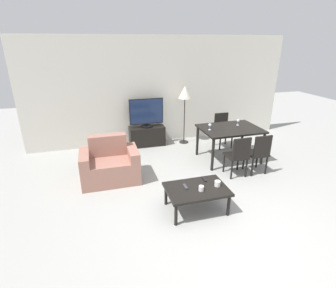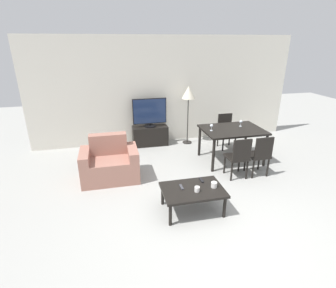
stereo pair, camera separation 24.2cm
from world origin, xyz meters
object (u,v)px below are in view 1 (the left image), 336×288
at_px(armchair, 110,165).
at_px(cup_white_near, 217,183).
at_px(cup_colored_far, 201,188).
at_px(tv_stand, 147,136).
at_px(dining_chair_near_right, 259,152).
at_px(remote_primary, 204,179).
at_px(dining_table, 230,131).
at_px(remote_secondary, 185,187).
at_px(coffee_table, 197,191).
at_px(dining_chair_far, 222,128).
at_px(wine_glass_center, 210,125).
at_px(tv, 146,113).
at_px(dining_chair_near, 238,154).
at_px(floor_lamp, 185,95).
at_px(wine_glass_left, 238,121).

distance_m(armchair, cup_white_near, 2.13).
bearing_deg(cup_colored_far, tv_stand, 94.17).
height_order(dining_chair_near_right, remote_primary, dining_chair_near_right).
xyz_separation_m(dining_table, remote_secondary, (-1.60, -1.55, -0.26)).
height_order(coffee_table, cup_white_near, cup_white_near).
xyz_separation_m(dining_table, dining_chair_far, (0.23, 0.79, -0.20)).
bearing_deg(remote_primary, wine_glass_center, 63.20).
distance_m(tv, dining_chair_near, 2.59).
relative_size(remote_primary, cup_white_near, 1.61).
xyz_separation_m(floor_lamp, cup_white_near, (-0.46, -2.94, -0.85)).
bearing_deg(wine_glass_center, dining_chair_near, -70.97).
relative_size(dining_chair_far, floor_lamp, 0.56).
bearing_deg(dining_chair_near, dining_table, 73.80).
bearing_deg(coffee_table, remote_primary, 44.38).
bearing_deg(dining_chair_near, floor_lamp, 100.96).
relative_size(tv_stand, wine_glass_left, 6.15).
bearing_deg(dining_chair_near_right, wine_glass_center, 132.89).
relative_size(armchair, remote_primary, 7.23).
distance_m(remote_primary, remote_secondary, 0.41).
distance_m(dining_table, cup_white_near, 2.00).
distance_m(floor_lamp, cup_colored_far, 3.21).
distance_m(dining_chair_near, dining_chair_far, 1.65).
bearing_deg(armchair, dining_chair_near_right, -10.52).
distance_m(dining_chair_far, cup_white_near, 2.78).
height_order(armchair, tv, tv).
height_order(floor_lamp, remote_secondary, floor_lamp).
relative_size(armchair, cup_colored_far, 13.43).
distance_m(tv, cup_colored_far, 3.11).
bearing_deg(dining_chair_near, wine_glass_center, 109.03).
xyz_separation_m(dining_chair_near, remote_secondary, (-1.37, -0.76, -0.07)).
height_order(dining_chair_far, cup_white_near, dining_chair_far).
distance_m(cup_white_near, wine_glass_center, 1.80).
distance_m(tv, dining_chair_far, 1.97).
height_order(tv, cup_white_near, tv).
xyz_separation_m(coffee_table, dining_chair_far, (1.66, 2.42, 0.12)).
height_order(coffee_table, dining_table, dining_table).
distance_m(wine_glass_left, wine_glass_center, 0.77).
bearing_deg(cup_white_near, dining_table, 56.59).
xyz_separation_m(coffee_table, dining_chair_near_right, (1.66, 0.84, 0.12)).
bearing_deg(wine_glass_left, cup_colored_far, -131.74).
bearing_deg(dining_chair_far, cup_white_near, -118.39).
relative_size(cup_colored_far, wine_glass_left, 0.55).
xyz_separation_m(tv_stand, cup_white_near, (0.53, -3.02, 0.19)).
bearing_deg(tv_stand, wine_glass_left, -33.35).
distance_m(armchair, remote_secondary, 1.70).
height_order(remote_primary, wine_glass_center, wine_glass_center).
bearing_deg(armchair, remote_secondary, -50.14).
bearing_deg(dining_table, dining_chair_far, 73.80).
bearing_deg(wine_glass_left, remote_primary, -133.52).
distance_m(coffee_table, wine_glass_left, 2.49).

